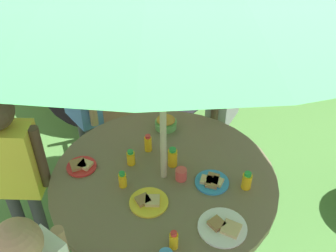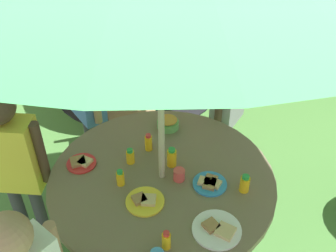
# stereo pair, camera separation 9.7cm
# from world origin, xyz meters

# --- Properties ---
(ground_plane) EXTENTS (10.00, 10.00, 0.02)m
(ground_plane) POSITION_xyz_m (0.00, 0.00, -0.01)
(ground_plane) COLOR #477A38
(garden_table) EXTENTS (1.35, 1.35, 0.71)m
(garden_table) POSITION_xyz_m (0.00, 0.00, 0.59)
(garden_table) COLOR tan
(garden_table) RESTS_ON ground_plane
(wooden_chair) EXTENTS (0.66, 0.66, 1.02)m
(wooden_chair) POSITION_xyz_m (-0.68, 1.06, 0.57)
(wooden_chair) COLOR #93704C
(wooden_chair) RESTS_ON ground_plane
(dome_tent) EXTENTS (1.93, 1.93, 1.72)m
(dome_tent) POSITION_xyz_m (-0.90, 2.09, 0.85)
(dome_tent) COLOR orange
(dome_tent) RESTS_ON ground_plane
(child_in_grey_shirt) EXTENTS (0.24, 0.39, 1.17)m
(child_in_grey_shirt) POSITION_xyz_m (0.26, 0.91, 0.74)
(child_in_grey_shirt) COLOR brown
(child_in_grey_shirt) RESTS_ON ground_plane
(child_in_blue_shirt) EXTENTS (0.35, 0.34, 1.21)m
(child_in_blue_shirt) POSITION_xyz_m (-0.79, 0.66, 0.77)
(child_in_blue_shirt) COLOR #3F3F47
(child_in_blue_shirt) RESTS_ON ground_plane
(child_in_yellow_shirt) EXTENTS (0.43, 0.24, 1.27)m
(child_in_yellow_shirt) POSITION_xyz_m (-0.89, -0.16, 0.81)
(child_in_yellow_shirt) COLOR #3F3F47
(child_in_yellow_shirt) RESTS_ON ground_plane
(snack_bowl) EXTENTS (0.15, 0.15, 0.08)m
(snack_bowl) POSITION_xyz_m (-0.09, 0.47, 0.75)
(snack_bowl) COLOR #66B259
(snack_bowl) RESTS_ON garden_table
(plate_near_right) EXTENTS (0.18, 0.18, 0.03)m
(plate_near_right) POSITION_xyz_m (-0.51, -0.03, 0.72)
(plate_near_right) COLOR red
(plate_near_right) RESTS_ON garden_table
(plate_center_front) EXTENTS (0.20, 0.20, 0.03)m
(plate_center_front) POSITION_xyz_m (0.29, 0.00, 0.72)
(plate_center_front) COLOR #338CD8
(plate_center_front) RESTS_ON garden_table
(plate_mid_right) EXTENTS (0.26, 0.26, 0.03)m
(plate_mid_right) POSITION_xyz_m (0.38, -0.31, 0.72)
(plate_mid_right) COLOR white
(plate_mid_right) RESTS_ON garden_table
(plate_far_right) EXTENTS (0.22, 0.22, 0.03)m
(plate_far_right) POSITION_xyz_m (-0.03, -0.22, 0.72)
(plate_far_right) COLOR yellow
(plate_far_right) RESTS_ON garden_table
(juice_bottle_near_left) EXTENTS (0.05, 0.05, 0.12)m
(juice_bottle_near_left) POSITION_xyz_m (-0.15, 0.21, 0.77)
(juice_bottle_near_left) COLOR yellow
(juice_bottle_near_left) RESTS_ON garden_table
(juice_bottle_far_left) EXTENTS (0.06, 0.06, 0.13)m
(juice_bottle_far_left) POSITION_xyz_m (0.03, 0.11, 0.77)
(juice_bottle_far_left) COLOR yellow
(juice_bottle_far_left) RESTS_ON garden_table
(juice_bottle_center_back) EXTENTS (0.04, 0.04, 0.11)m
(juice_bottle_center_back) POSITION_xyz_m (0.16, -0.47, 0.76)
(juice_bottle_center_back) COLOR yellow
(juice_bottle_center_back) RESTS_ON garden_table
(juice_bottle_mid_left) EXTENTS (0.05, 0.05, 0.11)m
(juice_bottle_mid_left) POSITION_xyz_m (-0.21, -0.13, 0.76)
(juice_bottle_mid_left) COLOR yellow
(juice_bottle_mid_left) RESTS_ON garden_table
(juice_bottle_front_edge) EXTENTS (0.05, 0.05, 0.10)m
(juice_bottle_front_edge) POSITION_xyz_m (-0.22, 0.06, 0.76)
(juice_bottle_front_edge) COLOR yellow
(juice_bottle_front_edge) RESTS_ON garden_table
(juice_bottle_back_edge) EXTENTS (0.06, 0.06, 0.11)m
(juice_bottle_back_edge) POSITION_xyz_m (0.48, 0.01, 0.76)
(juice_bottle_back_edge) COLOR yellow
(juice_bottle_back_edge) RESTS_ON garden_table
(cup_near) EXTENTS (0.07, 0.07, 0.07)m
(cup_near) POSITION_xyz_m (0.11, 0.00, 0.75)
(cup_near) COLOR #E04C47
(cup_near) RESTS_ON garden_table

